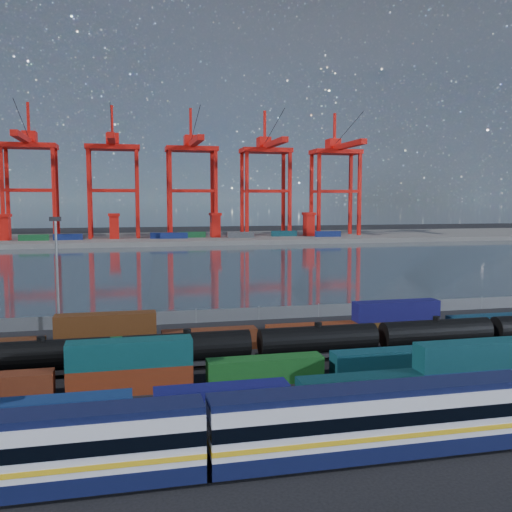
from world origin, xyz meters
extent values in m
plane|color=black|center=(0.00, 0.00, 0.00)|extent=(700.00, 700.00, 0.00)
plane|color=#2B363F|center=(0.00, 105.00, 0.01)|extent=(700.00, 700.00, 0.00)
cube|color=#514F4C|center=(0.00, 210.00, 1.00)|extent=(700.00, 70.00, 2.00)
cone|color=#1E2630|center=(-200.00, 1600.00, 260.00)|extent=(1100.00, 1100.00, 520.00)
cone|color=#1E2630|center=(200.00, 1600.00, 230.00)|extent=(1040.00, 1040.00, 460.00)
cone|color=#1E2630|center=(600.00, 1600.00, 190.00)|extent=(960.00, 960.00, 380.00)
cone|color=#1E2630|center=(950.00, 1600.00, 150.00)|extent=(840.00, 840.00, 300.00)
cube|color=silver|center=(-28.35, -21.36, 2.98)|extent=(25.65, 3.08, 3.90)
cube|color=#0D1233|center=(-28.35, -21.36, 0.92)|extent=(25.65, 3.14, 1.23)
cube|color=#0D1233|center=(-28.35, -21.36, 5.18)|extent=(25.65, 2.77, 0.51)
cube|color=gold|center=(-28.35, -21.36, 2.15)|extent=(25.68, 3.17, 0.37)
cube|color=black|center=(-28.35, -21.36, 3.39)|extent=(25.68, 3.17, 1.03)
cube|color=black|center=(-19.37, -21.36, 0.36)|extent=(3.08, 2.05, 0.72)
cube|color=silver|center=(-2.35, -21.36, 2.98)|extent=(25.65, 3.08, 3.90)
cube|color=#0D1233|center=(-2.35, -21.36, 0.92)|extent=(25.65, 3.14, 1.23)
cube|color=#0D1233|center=(-2.35, -21.36, 5.18)|extent=(25.65, 2.77, 0.51)
cube|color=gold|center=(-2.35, -21.36, 2.15)|extent=(25.68, 3.17, 0.37)
cube|color=black|center=(-2.35, -21.36, 3.39)|extent=(25.68, 3.17, 1.03)
cube|color=black|center=(-11.33, -21.36, 0.36)|extent=(3.08, 2.05, 0.72)
cube|color=black|center=(6.63, -21.36, 0.36)|extent=(3.08, 2.05, 0.72)
cube|color=navy|center=(-26.11, -10.30, 1.30)|extent=(11.95, 2.43, 2.59)
cube|color=#111257|center=(-12.37, -10.30, 1.30)|extent=(11.95, 2.43, 2.59)
cube|color=#0A3138|center=(0.69, -10.30, 1.30)|extent=(11.95, 2.43, 2.59)
cube|color=navy|center=(12.65, -10.30, 1.30)|extent=(11.95, 2.43, 2.59)
cube|color=#0D3E46|center=(12.65, -10.30, 3.89)|extent=(11.95, 2.43, 2.59)
cube|color=maroon|center=(-20.23, -2.48, 1.32)|extent=(12.17, 2.48, 2.64)
cube|color=#0D4446|center=(-20.23, -2.48, 3.96)|extent=(12.17, 2.48, 2.64)
cube|color=#17571C|center=(-6.50, -2.48, 1.32)|extent=(12.17, 2.48, 2.64)
cube|color=#0D3B47|center=(7.09, -2.48, 1.32)|extent=(12.17, 2.48, 2.64)
cube|color=#632913|center=(18.55, -2.48, 1.32)|extent=(12.17, 2.48, 2.64)
cube|color=#17572B|center=(-22.96, 11.86, 1.30)|extent=(12.03, 2.45, 2.61)
cube|color=#4E280F|center=(-22.96, 11.86, 3.91)|extent=(12.03, 2.45, 2.61)
cube|color=#582511|center=(-10.25, 11.86, 1.30)|extent=(12.03, 2.45, 2.61)
cube|color=maroon|center=(3.34, 11.86, 1.30)|extent=(12.03, 2.45, 2.61)
cube|color=#513110|center=(15.53, 11.86, 1.30)|extent=(12.03, 2.45, 2.61)
cube|color=#110F4F|center=(15.53, 11.86, 3.91)|extent=(12.03, 2.45, 2.61)
cube|color=#0D2D44|center=(29.81, 11.86, 1.30)|extent=(12.03, 2.45, 2.61)
cylinder|color=black|center=(-29.40, 4.18, 2.52)|extent=(14.22, 3.17, 3.17)
cylinder|color=black|center=(-29.40, 4.18, 4.27)|extent=(0.88, 0.88, 0.55)
cube|color=black|center=(-29.40, 4.18, 0.77)|extent=(14.77, 2.19, 0.44)
cube|color=black|center=(-24.47, 4.18, 0.33)|extent=(2.73, 1.97, 0.66)
cylinder|color=black|center=(-13.90, 4.18, 2.52)|extent=(14.22, 3.17, 3.17)
cylinder|color=black|center=(-13.90, 4.18, 4.27)|extent=(0.88, 0.88, 0.55)
cube|color=black|center=(-13.90, 4.18, 0.77)|extent=(14.77, 2.19, 0.44)
cube|color=black|center=(-18.82, 4.18, 0.33)|extent=(2.73, 1.97, 0.66)
cube|color=black|center=(-8.97, 4.18, 0.33)|extent=(2.73, 1.97, 0.66)
cylinder|color=black|center=(1.60, 4.18, 2.52)|extent=(14.22, 3.17, 3.17)
cylinder|color=black|center=(1.60, 4.18, 4.27)|extent=(0.88, 0.88, 0.55)
cube|color=black|center=(1.60, 4.18, 0.77)|extent=(14.77, 2.19, 0.44)
cube|color=black|center=(-3.32, 4.18, 0.33)|extent=(2.73, 1.97, 0.66)
cube|color=black|center=(6.53, 4.18, 0.33)|extent=(2.73, 1.97, 0.66)
cylinder|color=black|center=(17.10, 4.18, 2.52)|extent=(14.22, 3.17, 3.17)
cylinder|color=black|center=(17.10, 4.18, 4.27)|extent=(0.88, 0.88, 0.55)
cube|color=black|center=(17.10, 4.18, 0.77)|extent=(14.77, 2.19, 0.44)
cube|color=black|center=(12.18, 4.18, 0.33)|extent=(2.73, 1.97, 0.66)
cube|color=black|center=(22.03, 4.18, 0.33)|extent=(2.73, 1.97, 0.66)
cube|color=black|center=(27.68, 4.18, 0.33)|extent=(2.73, 1.97, 0.66)
cube|color=#595B5E|center=(0.00, 28.00, 1.00)|extent=(160.00, 0.06, 2.00)
cylinder|color=slate|center=(-30.00, 28.00, 1.10)|extent=(0.12, 0.12, 2.20)
cylinder|color=slate|center=(-20.00, 28.00, 1.10)|extent=(0.12, 0.12, 2.20)
cylinder|color=slate|center=(-10.00, 28.00, 1.10)|extent=(0.12, 0.12, 2.20)
cylinder|color=slate|center=(0.00, 28.00, 1.10)|extent=(0.12, 0.12, 2.20)
cylinder|color=slate|center=(10.00, 28.00, 1.10)|extent=(0.12, 0.12, 2.20)
cylinder|color=slate|center=(20.00, 28.00, 1.10)|extent=(0.12, 0.12, 2.20)
cylinder|color=slate|center=(30.00, 28.00, 1.10)|extent=(0.12, 0.12, 2.20)
cylinder|color=slate|center=(40.00, 28.00, 1.10)|extent=(0.12, 0.12, 2.20)
cylinder|color=slate|center=(-30.00, 26.00, 8.00)|extent=(0.36, 0.36, 16.00)
cube|color=black|center=(-30.00, 26.00, 16.30)|extent=(1.60, 0.40, 0.60)
cube|color=red|center=(-70.30, 199.38, 21.06)|extent=(1.50, 1.50, 42.13)
cube|color=red|center=(-70.30, 210.62, 21.06)|extent=(1.50, 1.50, 42.13)
cube|color=red|center=(-49.70, 199.38, 21.06)|extent=(1.50, 1.50, 42.13)
cube|color=red|center=(-49.70, 210.62, 21.06)|extent=(1.50, 1.50, 42.13)
cube|color=red|center=(-60.00, 199.38, 23.17)|extent=(20.60, 1.31, 1.31)
cube|color=red|center=(-60.00, 210.62, 23.17)|extent=(20.60, 1.31, 1.31)
cube|color=red|center=(-60.00, 205.00, 42.13)|extent=(23.41, 13.11, 2.06)
cube|color=red|center=(-60.00, 193.77, 44.00)|extent=(2.81, 44.94, 2.34)
cube|color=red|center=(-60.00, 208.74, 46.34)|extent=(5.62, 7.49, 4.68)
cube|color=red|center=(-60.00, 206.87, 53.36)|extent=(1.12, 1.12, 14.98)
cylinder|color=black|center=(-60.00, 191.52, 50.56)|extent=(0.22, 38.53, 12.71)
cube|color=red|center=(-35.30, 199.38, 21.06)|extent=(1.50, 1.50, 42.13)
cube|color=red|center=(-35.30, 210.62, 21.06)|extent=(1.50, 1.50, 42.13)
cube|color=red|center=(-14.70, 199.38, 21.06)|extent=(1.50, 1.50, 42.13)
cube|color=red|center=(-14.70, 210.62, 21.06)|extent=(1.50, 1.50, 42.13)
cube|color=red|center=(-25.00, 199.38, 23.17)|extent=(20.60, 1.31, 1.31)
cube|color=red|center=(-25.00, 210.62, 23.17)|extent=(20.60, 1.31, 1.31)
cube|color=red|center=(-25.00, 205.00, 42.13)|extent=(23.41, 13.11, 2.06)
cube|color=red|center=(-25.00, 193.77, 44.00)|extent=(2.81, 44.94, 2.34)
cube|color=red|center=(-25.00, 208.74, 46.34)|extent=(5.62, 7.49, 4.68)
cube|color=red|center=(-25.00, 206.87, 53.36)|extent=(1.12, 1.12, 14.98)
cylinder|color=black|center=(-25.00, 191.52, 50.56)|extent=(0.22, 38.53, 12.71)
cube|color=red|center=(-0.30, 199.38, 21.06)|extent=(1.50, 1.50, 42.13)
cube|color=red|center=(-0.30, 210.62, 21.06)|extent=(1.50, 1.50, 42.13)
cube|color=red|center=(20.30, 199.38, 21.06)|extent=(1.50, 1.50, 42.13)
cube|color=red|center=(20.30, 210.62, 21.06)|extent=(1.50, 1.50, 42.13)
cube|color=red|center=(10.00, 199.38, 23.17)|extent=(20.60, 1.31, 1.31)
cube|color=red|center=(10.00, 210.62, 23.17)|extent=(20.60, 1.31, 1.31)
cube|color=red|center=(10.00, 205.00, 42.13)|extent=(23.41, 13.11, 2.06)
cube|color=red|center=(10.00, 193.77, 44.00)|extent=(2.81, 44.94, 2.34)
cube|color=red|center=(10.00, 208.74, 46.34)|extent=(5.62, 7.49, 4.68)
cube|color=red|center=(10.00, 206.87, 53.36)|extent=(1.12, 1.12, 14.98)
cylinder|color=black|center=(10.00, 191.52, 50.56)|extent=(0.22, 38.53, 12.71)
cube|color=red|center=(34.70, 199.38, 21.06)|extent=(1.50, 1.50, 42.13)
cube|color=red|center=(34.70, 210.62, 21.06)|extent=(1.50, 1.50, 42.13)
cube|color=red|center=(55.30, 199.38, 21.06)|extent=(1.50, 1.50, 42.13)
cube|color=red|center=(55.30, 210.62, 21.06)|extent=(1.50, 1.50, 42.13)
cube|color=red|center=(45.00, 199.38, 23.17)|extent=(20.60, 1.31, 1.31)
cube|color=red|center=(45.00, 210.62, 23.17)|extent=(20.60, 1.31, 1.31)
cube|color=red|center=(45.00, 205.00, 42.13)|extent=(23.41, 13.11, 2.06)
cube|color=red|center=(45.00, 193.77, 44.00)|extent=(2.81, 44.94, 2.34)
cube|color=red|center=(45.00, 208.74, 46.34)|extent=(5.62, 7.49, 4.68)
cube|color=red|center=(45.00, 206.87, 53.36)|extent=(1.12, 1.12, 14.98)
cylinder|color=black|center=(45.00, 191.52, 50.56)|extent=(0.22, 38.53, 12.71)
cube|color=red|center=(69.70, 199.38, 21.06)|extent=(1.50, 1.50, 42.13)
cube|color=red|center=(69.70, 210.62, 21.06)|extent=(1.50, 1.50, 42.13)
cube|color=red|center=(90.30, 199.38, 21.06)|extent=(1.50, 1.50, 42.13)
cube|color=red|center=(90.30, 210.62, 21.06)|extent=(1.50, 1.50, 42.13)
cube|color=red|center=(80.00, 199.38, 23.17)|extent=(20.60, 1.31, 1.31)
cube|color=red|center=(80.00, 210.62, 23.17)|extent=(20.60, 1.31, 1.31)
cube|color=red|center=(80.00, 205.00, 42.13)|extent=(23.41, 13.11, 2.06)
cube|color=red|center=(80.00, 193.77, 44.00)|extent=(2.81, 44.94, 2.34)
cube|color=red|center=(80.00, 208.74, 46.34)|extent=(5.62, 7.49, 4.68)
cube|color=red|center=(80.00, 206.87, 53.36)|extent=(1.12, 1.12, 14.98)
cylinder|color=black|center=(80.00, 191.52, 50.56)|extent=(0.22, 38.53, 12.71)
cube|color=navy|center=(0.66, 194.68, 3.30)|extent=(12.00, 2.44, 2.60)
cube|color=navy|center=(71.34, 190.93, 3.30)|extent=(12.00, 2.44, 2.60)
cube|color=navy|center=(-3.64, 196.08, 3.30)|extent=(12.00, 2.44, 2.60)
cube|color=#3F4244|center=(30.38, 192.70, 3.30)|extent=(12.00, 2.44, 2.60)
cube|color=#144C23|center=(-57.75, 194.20, 3.30)|extent=(12.00, 2.44, 2.60)
cube|color=navy|center=(-44.16, 195.53, 3.30)|extent=(12.00, 2.44, 2.60)
cube|color=#144C23|center=(9.34, 199.48, 3.30)|extent=(12.00, 2.44, 2.60)
cube|color=#0C3842|center=(52.41, 198.83, 3.30)|extent=(12.00, 2.44, 2.60)
cube|color=red|center=(-70.00, 200.00, 7.00)|extent=(4.00, 6.00, 10.00)
cube|color=red|center=(-70.00, 200.00, 12.50)|extent=(5.00, 7.00, 1.20)
cube|color=red|center=(-25.00, 200.00, 7.00)|extent=(4.00, 6.00, 10.00)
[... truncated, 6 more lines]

